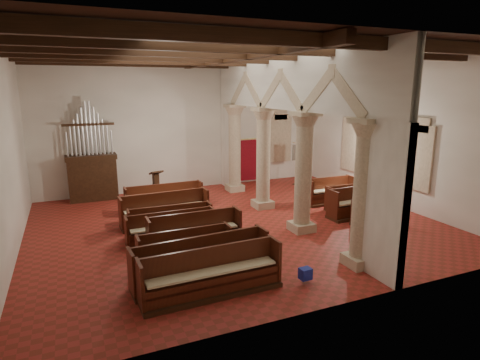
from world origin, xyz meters
The scene contains 33 objects.
floor centered at (0.00, 0.00, 0.00)m, with size 14.00×14.00×0.00m, color maroon.
ceiling centered at (0.00, 0.00, 6.00)m, with size 14.00×14.00×0.00m, color #311B10.
wall_back centered at (0.00, 6.00, 3.00)m, with size 14.00×0.02×6.00m, color white.
wall_front centered at (0.00, -6.00, 3.00)m, with size 14.00×0.02×6.00m, color white.
wall_left centered at (-7.00, 0.00, 3.00)m, with size 0.02×12.00×6.00m, color white.
wall_right centered at (7.00, 0.00, 3.00)m, with size 0.02×12.00×6.00m, color white.
ceiling_beams centered at (0.00, 0.00, 5.82)m, with size 13.80×11.80×0.30m, color #3B2313, non-canonical shape.
arcade centered at (1.80, 0.00, 3.56)m, with size 0.90×11.90×6.00m.
window_right_a centered at (6.98, -1.50, 2.20)m, with size 0.03×1.00×2.20m, color #316F5B.
window_right_b centered at (6.98, 2.50, 2.20)m, with size 0.03×1.00×2.20m, color #316F5B.
window_back centered at (5.00, 5.98, 2.20)m, with size 1.00×0.03×2.20m, color #316F5B.
pipe_organ centered at (-4.50, 5.50, 1.37)m, with size 2.10×0.85×4.40m.
lectern centered at (-1.95, 4.51, 0.54)m, with size 0.60×0.63×1.31m.
dossal_curtain centered at (3.50, 5.92, 1.17)m, with size 1.80×0.07×2.17m.
processional_banner centered at (5.12, 4.42, 0.77)m, with size 0.51×0.64×2.21m.
hymnal_box_a centered at (-0.12, -4.78, 0.25)m, with size 0.29×0.24×0.29m, color navy.
hymnal_box_b centered at (-0.34, -2.33, 0.26)m, with size 0.33×0.27×0.33m, color #162899.
hymnal_box_c centered at (-0.47, -0.37, 0.26)m, with size 0.31×0.25×0.31m, color navy.
tube_heater_a centered at (-2.75, -4.30, 0.16)m, with size 0.09×0.09×0.88m, color white.
tube_heater_b centered at (-3.15, -2.95, 0.16)m, with size 0.10×0.10×1.03m, color silver.
nave_pew_0 centered at (-2.48, -4.42, 0.38)m, with size 3.45×0.85×1.14m.
nave_pew_1 centered at (-2.49, -3.67, 0.38)m, with size 3.61×0.99×1.15m.
nave_pew_2 centered at (-2.63, -2.65, 0.34)m, with size 2.60×0.69×1.03m.
nave_pew_3 centered at (-2.01, -1.52, 0.37)m, with size 2.87×0.74×1.11m.
nave_pew_4 centered at (-2.55, -0.70, 0.32)m, with size 2.84×0.66×0.97m.
nave_pew_5 centered at (-2.41, -0.05, 0.32)m, with size 2.81×0.76×0.97m.
nave_pew_6 centered at (-2.35, 1.04, 0.38)m, with size 3.20×0.91×1.15m.
nave_pew_7 centered at (-2.30, 1.71, 0.33)m, with size 2.64×0.67×0.99m.
nave_pew_8 centered at (-1.99, 2.71, 0.35)m, with size 3.08×0.74×1.06m.
aisle_pew_0 centered at (4.65, -1.92, 0.32)m, with size 1.88×0.73×0.95m.
aisle_pew_1 centered at (4.46, -0.98, 0.39)m, with size 2.17×0.85×1.15m.
aisle_pew_2 centered at (4.91, -0.13, 0.34)m, with size 2.03×0.67×1.01m.
aisle_pew_3 centered at (4.71, 0.93, 0.37)m, with size 2.19×0.74×1.10m.
Camera 1 is at (-5.31, -12.69, 4.84)m, focal length 30.00 mm.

